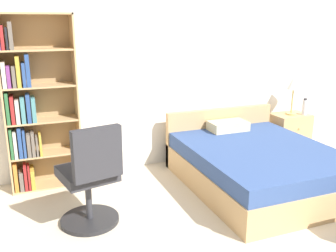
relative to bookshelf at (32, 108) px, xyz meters
The scene contains 7 objects.
wall_back 1.93m from the bookshelf, ahead, with size 9.00×0.06×2.60m.
bookshelf is the anchor object (origin of this frame).
bed 2.65m from the bookshelf, 19.97° to the right, with size 1.57×1.96×0.74m.
office_chair 1.29m from the bookshelf, 68.84° to the right, with size 0.57×0.64×1.02m.
nightstand 3.61m from the bookshelf, ahead, with size 0.53×0.41×0.57m.
table_lamp 3.54m from the bookshelf, ahead, with size 0.20×0.20×0.56m.
water_bottle 3.71m from the bookshelf, ahead, with size 0.08×0.08×0.24m.
Camera 1 is at (-1.95, -1.34, 1.89)m, focal length 40.00 mm.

